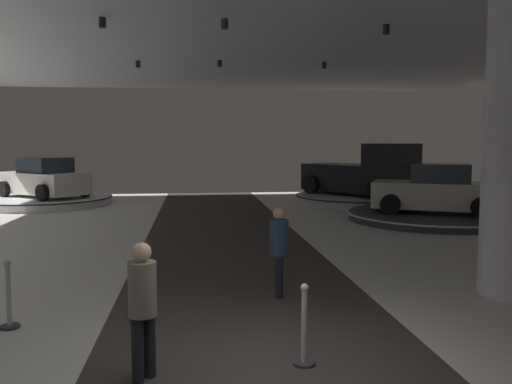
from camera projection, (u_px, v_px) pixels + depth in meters
ground at (271, 380)px, 5.95m from camera, size 24.00×44.00×0.06m
display_platform_deep_right at (359, 198)px, 23.14m from camera, size 5.68×5.68×0.36m
pickup_truck_deep_right at (365, 174)px, 22.79m from camera, size 4.65×5.61×2.30m
display_platform_far_right at (435, 216)px, 18.01m from camera, size 6.05×6.05×0.27m
display_car_far_right at (436, 191)px, 17.92m from camera, size 4.56×3.55×1.71m
display_platform_deep_left at (45, 201)px, 22.31m from camera, size 5.66×5.66×0.35m
display_car_deep_left at (44, 179)px, 22.20m from camera, size 4.32×4.15×1.71m
visitor_walking_near at (143, 302)px, 5.82m from camera, size 0.32×0.32×1.59m
visitor_walking_far at (279, 246)px, 8.98m from camera, size 0.32×0.32×1.59m
stanchion_a at (9, 303)px, 7.51m from camera, size 0.28×0.28×1.01m
stanchion_b at (304, 335)px, 6.26m from camera, size 0.28×0.28×1.01m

